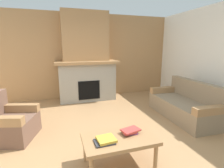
# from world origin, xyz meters

# --- Properties ---
(ground) EXTENTS (9.00, 9.00, 0.00)m
(ground) POSITION_xyz_m (0.00, 0.00, 0.00)
(ground) COLOR #9E754C
(wall_back_wood_panel) EXTENTS (6.00, 0.12, 2.70)m
(wall_back_wood_panel) POSITION_xyz_m (0.00, 3.00, 1.35)
(wall_back_wood_panel) COLOR #A87A4C
(wall_back_wood_panel) RESTS_ON ground
(fireplace) EXTENTS (1.90, 0.82, 2.70)m
(fireplace) POSITION_xyz_m (0.00, 2.62, 1.16)
(fireplace) COLOR gray
(fireplace) RESTS_ON ground
(couch) EXTENTS (0.91, 1.83, 0.85)m
(couch) POSITION_xyz_m (1.99, 0.45, 0.29)
(couch) COLOR #847056
(couch) RESTS_ON ground
(armchair) EXTENTS (0.94, 0.94, 0.85)m
(armchair) POSITION_xyz_m (-1.76, 0.60, 0.29)
(armchair) COLOR brown
(armchair) RESTS_ON ground
(coffee_table) EXTENTS (1.00, 0.60, 0.43)m
(coffee_table) POSITION_xyz_m (-0.11, -0.69, 0.38)
(coffee_table) COLOR #997047
(coffee_table) RESTS_ON ground
(book_stack_near_edge) EXTENTS (0.28, 0.24, 0.05)m
(book_stack_near_edge) POSITION_xyz_m (-0.32, -0.75, 0.46)
(book_stack_near_edge) COLOR #2D2D33
(book_stack_near_edge) RESTS_ON coffee_table
(book_stack_center) EXTENTS (0.29, 0.23, 0.06)m
(book_stack_center) POSITION_xyz_m (0.08, -0.63, 0.46)
(book_stack_center) COLOR #7A3D84
(book_stack_center) RESTS_ON coffee_table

